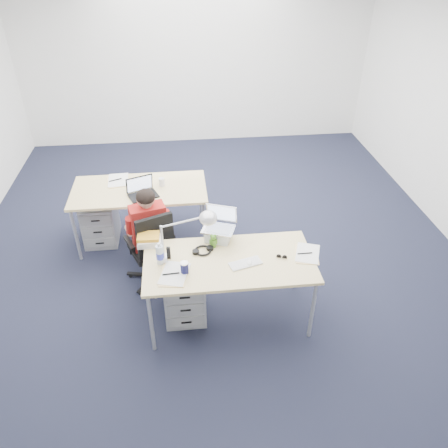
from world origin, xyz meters
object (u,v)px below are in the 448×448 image
at_px(water_bottle, 160,253).
at_px(far_cup, 162,182).
at_px(bear_figurine, 213,241).
at_px(cordless_phone, 169,253).
at_px(seated_person, 147,231).
at_px(dark_laptop, 142,188).
at_px(headphones, 203,250).
at_px(can_koozie, 184,268).
at_px(wireless_keyboard, 245,263).
at_px(desk_far, 139,192).
at_px(desk_near, 229,264).
at_px(silver_laptop, 218,226).
at_px(sunglasses, 282,257).
at_px(book_stack, 149,240).
at_px(computer_mouse, 249,263).
at_px(drawer_pedestal_far, 101,221).
at_px(office_chair, 153,261).
at_px(desk_lamp, 180,237).
at_px(drawer_pedestal_near, 185,292).

relative_size(water_bottle, far_cup, 2.28).
distance_m(bear_figurine, cordless_phone, 0.45).
height_order(seated_person, dark_laptop, seated_person).
bearing_deg(far_cup, headphones, -73.37).
bearing_deg(headphones, can_koozie, -139.28).
height_order(wireless_keyboard, water_bottle, water_bottle).
xyz_separation_m(wireless_keyboard, water_bottle, (-0.78, 0.10, 0.11)).
xyz_separation_m(desk_far, dark_laptop, (0.06, -0.19, 0.16)).
height_order(desk_near, silver_laptop, silver_laptop).
relative_size(desk_far, sunglasses, 15.34).
xyz_separation_m(cordless_phone, sunglasses, (1.06, -0.11, -0.05)).
bearing_deg(water_bottle, desk_far, 100.82).
bearing_deg(cordless_phone, headphones, 20.24).
distance_m(bear_figurine, book_stack, 0.63).
height_order(can_koozie, far_cup, can_koozie).
bearing_deg(seated_person, headphones, -62.79).
height_order(computer_mouse, cordless_phone, cordless_phone).
relative_size(silver_laptop, cordless_phone, 2.54).
distance_m(seated_person, bear_figurine, 0.91).
relative_size(desk_near, drawer_pedestal_far, 2.91).
height_order(silver_laptop, far_cup, silver_laptop).
bearing_deg(office_chair, headphones, -64.18).
bearing_deg(cordless_phone, seated_person, 117.21).
bearing_deg(book_stack, office_chair, 92.60).
bearing_deg(desk_lamp, seated_person, 95.13).
distance_m(office_chair, drawer_pedestal_far, 1.11).
distance_m(office_chair, seated_person, 0.35).
relative_size(sunglasses, far_cup, 1.05).
bearing_deg(cordless_phone, office_chair, 118.80).
distance_m(sunglasses, far_cup, 1.91).
relative_size(headphones, can_koozie, 1.81).
bearing_deg(sunglasses, far_cup, 146.13).
relative_size(office_chair, dark_laptop, 2.99).
height_order(drawer_pedestal_far, wireless_keyboard, wireless_keyboard).
bearing_deg(dark_laptop, can_koozie, -94.78).
height_order(seated_person, drawer_pedestal_near, seated_person).
height_order(silver_laptop, desk_lamp, desk_lamp).
distance_m(drawer_pedestal_near, sunglasses, 1.05).
xyz_separation_m(water_bottle, bear_figurine, (0.51, 0.20, -0.04)).
distance_m(computer_mouse, desk_lamp, 0.68).
bearing_deg(headphones, book_stack, 143.62).
bearing_deg(silver_laptop, wireless_keyboard, -42.94).
height_order(drawer_pedestal_far, silver_laptop, silver_laptop).
xyz_separation_m(desk_near, drawer_pedestal_near, (-0.43, 0.10, -0.41)).
xyz_separation_m(office_chair, wireless_keyboard, (0.91, -0.70, 0.47)).
xyz_separation_m(office_chair, dark_laptop, (-0.09, 0.64, 0.58)).
relative_size(office_chair, drawer_pedestal_near, 1.74).
relative_size(desk_far, dark_laptop, 5.01).
height_order(drawer_pedestal_near, computer_mouse, computer_mouse).
xyz_separation_m(sunglasses, desk_lamp, (-0.94, 0.07, 0.26)).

